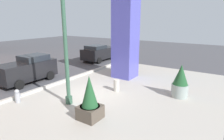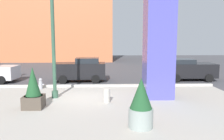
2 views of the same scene
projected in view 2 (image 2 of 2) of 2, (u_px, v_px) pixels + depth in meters
name	position (u px, v px, depth m)	size (l,w,h in m)	color
ground_plane	(87.00, 84.00, 17.19)	(60.00, 60.00, 0.00)	#47474C
plaza_pavement	(78.00, 108.00, 11.25)	(18.00, 10.00, 0.02)	#ADA89E
curb_strip	(86.00, 86.00, 16.31)	(18.00, 0.24, 0.16)	#B7B2A8
lamp_post	(53.00, 43.00, 12.88)	(0.44, 0.44, 6.44)	#335642
art_pillar_blue	(159.00, 44.00, 13.07)	(1.57, 1.57, 6.12)	#4C4CAD
potted_plant_near_left	(141.00, 104.00, 8.72)	(0.93, 0.93, 1.91)	gray
potted_plant_mid_plaza	(33.00, 90.00, 11.19)	(0.94, 0.94, 2.02)	#4C4238
fire_hydrant	(41.00, 84.00, 15.56)	(0.36, 0.26, 0.75)	#99999E
concrete_bollard	(107.00, 96.00, 12.23)	(0.36, 0.36, 0.75)	#B2ADA3
car_curb_east	(188.00, 69.00, 18.85)	(4.17, 2.12, 1.74)	black
car_far_lane	(81.00, 70.00, 18.24)	(3.99, 1.99, 1.89)	black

